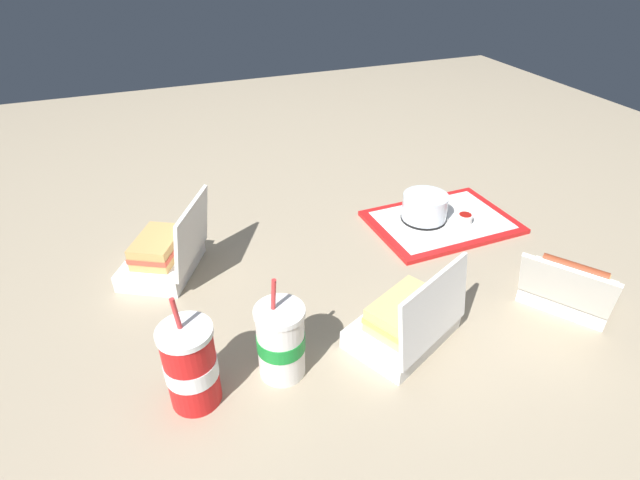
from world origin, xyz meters
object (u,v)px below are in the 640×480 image
object	(u,v)px
ketchup_cup	(465,219)
cake_container	(425,208)
soda_cup_front	(281,341)
clamshell_sandwich_left	(404,322)
clamshell_sandwich_right	(164,255)
food_tray	(442,222)
plastic_fork	(467,228)
clamshell_hotdog_corner	(568,287)
soda_cup_corner	(191,366)

from	to	relation	value
ketchup_cup	cake_container	bearing A→B (deg)	-32.18
soda_cup_front	ketchup_cup	bearing A→B (deg)	-153.50
clamshell_sandwich_left	clamshell_sandwich_right	bearing A→B (deg)	-44.76
food_tray	soda_cup_front	bearing A→B (deg)	31.18
plastic_fork	clamshell_sandwich_right	bearing A→B (deg)	19.86
cake_container	clamshell_hotdog_corner	distance (m)	0.41
clamshell_hotdog_corner	food_tray	bearing A→B (deg)	-79.95
clamshell_hotdog_corner	clamshell_sandwich_left	bearing A→B (deg)	-3.88
soda_cup_corner	soda_cup_front	world-z (taller)	soda_cup_corner
food_tray	soda_cup_corner	distance (m)	0.79
food_tray	ketchup_cup	xyz separation A→B (m)	(-0.05, 0.04, 0.02)
ketchup_cup	clamshell_hotdog_corner	xyz separation A→B (m)	(-0.02, 0.33, 0.01)
food_tray	clamshell_sandwich_right	world-z (taller)	clamshell_sandwich_right
ketchup_cup	clamshell_sandwich_left	size ratio (longest dim) A/B	0.16
food_tray	plastic_fork	bearing A→B (deg)	119.74
clamshell_hotdog_corner	plastic_fork	bearing A→B (deg)	-84.33
ketchup_cup	clamshell_sandwich_left	distance (m)	0.47
food_tray	soda_cup_front	size ratio (longest dim) A/B	1.83
food_tray	ketchup_cup	distance (m)	0.06
plastic_fork	clamshell_hotdog_corner	xyz separation A→B (m)	(-0.03, 0.31, 0.02)
cake_container	clamshell_sandwich_right	world-z (taller)	clamshell_sandwich_right
cake_container	clamshell_sandwich_left	size ratio (longest dim) A/B	0.49
cake_container	ketchup_cup	distance (m)	0.11
clamshell_hotdog_corner	cake_container	bearing A→B (deg)	-74.27
plastic_fork	soda_cup_front	size ratio (longest dim) A/B	0.54
plastic_fork	clamshell_hotdog_corner	distance (m)	0.31
clamshell_hotdog_corner	clamshell_sandwich_left	distance (m)	0.38
cake_container	soda_cup_front	distance (m)	0.62
clamshell_hotdog_corner	clamshell_sandwich_right	world-z (taller)	clamshell_sandwich_right
ketchup_cup	clamshell_sandwich_left	world-z (taller)	clamshell_sandwich_left
food_tray	ketchup_cup	world-z (taller)	ketchup_cup
ketchup_cup	clamshell_sandwich_right	distance (m)	0.76
ketchup_cup	soda_cup_corner	size ratio (longest dim) A/B	0.18
ketchup_cup	plastic_fork	size ratio (longest dim) A/B	0.36
soda_cup_corner	soda_cup_front	xyz separation A→B (m)	(-0.16, -0.01, -0.01)
plastic_fork	soda_cup_front	bearing A→B (deg)	53.46
food_tray	plastic_fork	xyz separation A→B (m)	(-0.03, 0.06, 0.01)
plastic_fork	ketchup_cup	bearing A→B (deg)	-86.05
clamshell_sandwich_right	clamshell_sandwich_left	distance (m)	0.56
plastic_fork	soda_cup_front	world-z (taller)	soda_cup_front
soda_cup_front	clamshell_sandwich_left	bearing A→B (deg)	177.75
clamshell_sandwich_left	soda_cup_corner	size ratio (longest dim) A/B	1.14
food_tray	clamshell_sandwich_left	size ratio (longest dim) A/B	1.51
cake_container	clamshell_sandwich_right	distance (m)	0.67
soda_cup_corner	soda_cup_front	bearing A→B (deg)	-177.84
plastic_fork	clamshell_hotdog_corner	world-z (taller)	clamshell_hotdog_corner
food_tray	plastic_fork	size ratio (longest dim) A/B	3.42
clamshell_sandwich_right	food_tray	bearing A→B (deg)	175.80
clamshell_sandwich_right	soda_cup_front	world-z (taller)	soda_cup_front
clamshell_hotdog_corner	soda_cup_front	world-z (taller)	soda_cup_front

